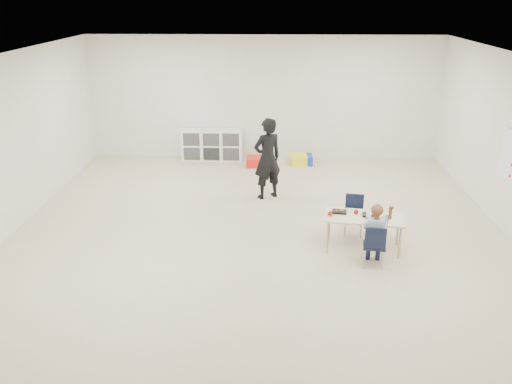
{
  "coord_description": "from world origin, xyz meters",
  "views": [
    {
      "loc": [
        0.23,
        -7.83,
        3.71
      ],
      "look_at": [
        -0.03,
        -0.17,
        0.85
      ],
      "focal_mm": 38.0,
      "sensor_mm": 36.0,
      "label": 1
    }
  ],
  "objects_px": {
    "table": "(363,232)",
    "cubby_shelf": "(212,145)",
    "child": "(375,233)",
    "chair_near": "(374,245)",
    "adult": "(267,159)"
  },
  "relations": [
    {
      "from": "table",
      "to": "cubby_shelf",
      "type": "relative_size",
      "value": 0.89
    },
    {
      "from": "chair_near",
      "to": "adult",
      "type": "bearing_deg",
      "value": 128.5
    },
    {
      "from": "chair_near",
      "to": "child",
      "type": "height_order",
      "value": "child"
    },
    {
      "from": "table",
      "to": "adult",
      "type": "xyz_separation_m",
      "value": [
        -1.49,
        2.15,
        0.5
      ]
    },
    {
      "from": "child",
      "to": "chair_near",
      "type": "bearing_deg",
      "value": 0.0
    },
    {
      "from": "chair_near",
      "to": "cubby_shelf",
      "type": "bearing_deg",
      "value": 127.59
    },
    {
      "from": "adult",
      "to": "table",
      "type": "bearing_deg",
      "value": 94.23
    },
    {
      "from": "table",
      "to": "chair_near",
      "type": "distance_m",
      "value": 0.54
    },
    {
      "from": "cubby_shelf",
      "to": "child",
      "type": "bearing_deg",
      "value": -60.72
    },
    {
      "from": "child",
      "to": "adult",
      "type": "distance_m",
      "value": 3.11
    },
    {
      "from": "cubby_shelf",
      "to": "adult",
      "type": "xyz_separation_m",
      "value": [
        1.31,
        -2.44,
        0.42
      ]
    },
    {
      "from": "table",
      "to": "cubby_shelf",
      "type": "distance_m",
      "value": 5.38
    },
    {
      "from": "table",
      "to": "child",
      "type": "bearing_deg",
      "value": -73.68
    },
    {
      "from": "child",
      "to": "adult",
      "type": "xyz_separation_m",
      "value": [
        -1.56,
        2.68,
        0.26
      ]
    },
    {
      "from": "child",
      "to": "table",
      "type": "bearing_deg",
      "value": 106.32
    }
  ]
}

